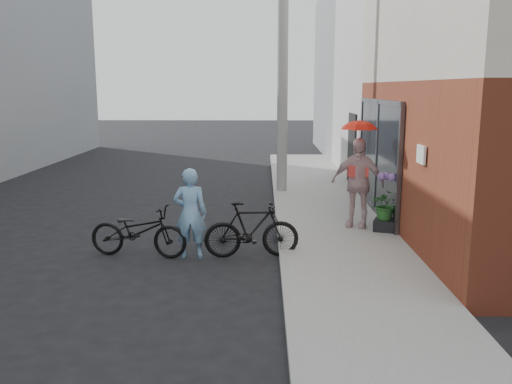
{
  "coord_description": "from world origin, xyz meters",
  "views": [
    {
      "loc": [
        0.61,
        -8.54,
        2.89
      ],
      "look_at": [
        0.48,
        0.68,
        1.1
      ],
      "focal_mm": 38.0,
      "sensor_mm": 36.0,
      "label": 1
    }
  ],
  "objects_px": {
    "officer": "(190,213)",
    "bike_right": "(252,230)",
    "planter": "(385,225)",
    "bike_left": "(138,231)",
    "utility_pole": "(283,63)",
    "kimono_woman": "(357,183)"
  },
  "relations": [
    {
      "from": "utility_pole",
      "to": "officer",
      "type": "xyz_separation_m",
      "value": [
        -1.74,
        -5.59,
        -2.72
      ]
    },
    {
      "from": "bike_left",
      "to": "bike_right",
      "type": "xyz_separation_m",
      "value": [
        1.95,
        -0.01,
        0.04
      ]
    },
    {
      "from": "bike_left",
      "to": "planter",
      "type": "relative_size",
      "value": 4.14
    },
    {
      "from": "planter",
      "to": "bike_left",
      "type": "bearing_deg",
      "value": -163.45
    },
    {
      "from": "utility_pole",
      "to": "bike_left",
      "type": "distance_m",
      "value": 6.86
    },
    {
      "from": "utility_pole",
      "to": "bike_right",
      "type": "bearing_deg",
      "value": -97.09
    },
    {
      "from": "bike_left",
      "to": "planter",
      "type": "distance_m",
      "value": 4.75
    },
    {
      "from": "planter",
      "to": "bike_right",
      "type": "bearing_deg",
      "value": -152.26
    },
    {
      "from": "kimono_woman",
      "to": "planter",
      "type": "height_order",
      "value": "kimono_woman"
    },
    {
      "from": "planter",
      "to": "utility_pole",
      "type": "bearing_deg",
      "value": 114.34
    },
    {
      "from": "utility_pole",
      "to": "kimono_woman",
      "type": "height_order",
      "value": "utility_pole"
    },
    {
      "from": "bike_right",
      "to": "planter",
      "type": "bearing_deg",
      "value": -67.28
    },
    {
      "from": "utility_pole",
      "to": "planter",
      "type": "distance_m",
      "value": 5.65
    },
    {
      "from": "officer",
      "to": "kimono_woman",
      "type": "relative_size",
      "value": 0.87
    },
    {
      "from": "officer",
      "to": "bike_right",
      "type": "relative_size",
      "value": 0.96
    },
    {
      "from": "bike_right",
      "to": "planter",
      "type": "relative_size",
      "value": 3.91
    },
    {
      "from": "kimono_woman",
      "to": "planter",
      "type": "xyz_separation_m",
      "value": [
        0.52,
        -0.32,
        -0.79
      ]
    },
    {
      "from": "bike_right",
      "to": "planter",
      "type": "xyz_separation_m",
      "value": [
        2.59,
        1.36,
        -0.26
      ]
    },
    {
      "from": "utility_pole",
      "to": "bike_left",
      "type": "xyz_separation_m",
      "value": [
        -2.65,
        -5.55,
        -3.05
      ]
    },
    {
      "from": "officer",
      "to": "bike_left",
      "type": "xyz_separation_m",
      "value": [
        -0.91,
        0.03,
        -0.33
      ]
    },
    {
      "from": "kimono_woman",
      "to": "planter",
      "type": "distance_m",
      "value": 1.0
    },
    {
      "from": "planter",
      "to": "officer",
      "type": "bearing_deg",
      "value": -159.14
    }
  ]
}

